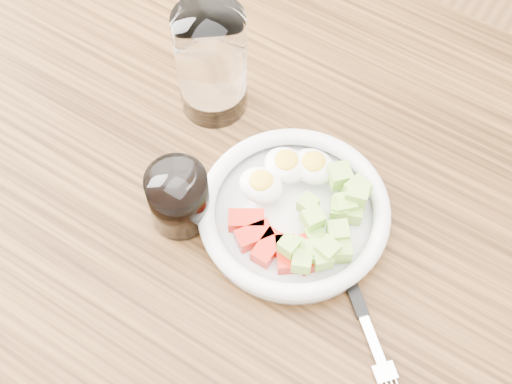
# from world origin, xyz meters

# --- Properties ---
(ground) EXTENTS (4.00, 4.00, 0.00)m
(ground) POSITION_xyz_m (0.00, 0.00, 0.00)
(ground) COLOR brown
(ground) RESTS_ON ground
(dining_table) EXTENTS (1.50, 0.90, 0.77)m
(dining_table) POSITION_xyz_m (0.00, 0.00, 0.67)
(dining_table) COLOR brown
(dining_table) RESTS_ON ground
(bowl) EXTENTS (0.24, 0.24, 0.06)m
(bowl) POSITION_xyz_m (0.04, 0.02, 0.79)
(bowl) COLOR white
(bowl) RESTS_ON dining_table
(fork) EXTENTS (0.18, 0.16, 0.01)m
(fork) POSITION_xyz_m (0.16, -0.04, 0.78)
(fork) COLOR black
(fork) RESTS_ON dining_table
(water_glass) EXTENTS (0.09, 0.09, 0.16)m
(water_glass) POSITION_xyz_m (-0.14, 0.11, 0.85)
(water_glass) COLOR white
(water_glass) RESTS_ON dining_table
(coffee_glass) EXTENTS (0.07, 0.07, 0.09)m
(coffee_glass) POSITION_xyz_m (-0.08, -0.05, 0.81)
(coffee_glass) COLOR white
(coffee_glass) RESTS_ON dining_table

